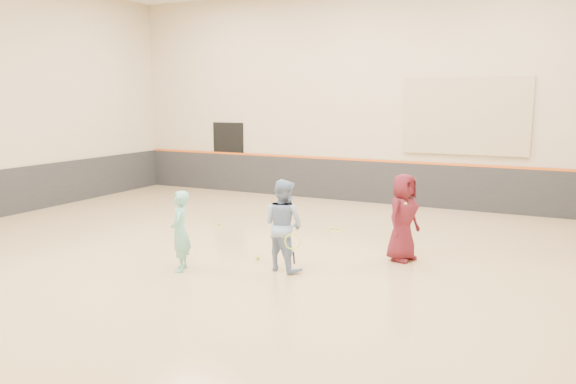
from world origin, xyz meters
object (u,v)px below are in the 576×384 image
at_px(girl, 180,231).
at_px(instructor, 283,225).
at_px(young_man, 403,217).
at_px(spare_racket, 335,228).

bearing_deg(girl, instructor, 89.87).
bearing_deg(instructor, young_man, -124.11).
relative_size(young_man, spare_racket, 2.18).
bearing_deg(instructor, spare_racket, -70.66).
xyz_separation_m(girl, spare_racket, (1.33, 3.93, -0.63)).
xyz_separation_m(young_man, spare_racket, (-1.96, 1.62, -0.74)).
relative_size(girl, spare_racket, 1.90).
bearing_deg(spare_racket, instructor, -85.38).
height_order(instructor, spare_racket, instructor).
bearing_deg(instructor, girl, 42.20).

